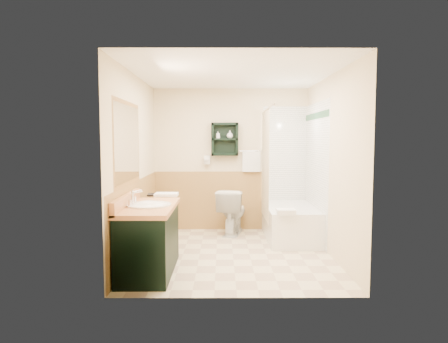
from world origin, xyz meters
TOP-DOWN VIEW (x-y plane):
  - floor at (0.00, 0.00)m, footprint 3.00×3.00m
  - back_wall at (0.00, 1.52)m, footprint 2.60×0.04m
  - left_wall at (-1.32, 0.00)m, footprint 0.04×3.00m
  - right_wall at (1.32, 0.00)m, footprint 0.04×3.00m
  - ceiling at (0.00, 0.00)m, footprint 2.60×3.00m
  - wainscot_left at (-1.29, 0.00)m, footprint 2.98×2.98m
  - wainscot_back at (0.00, 1.49)m, footprint 2.58×2.58m
  - mirror_frame at (-1.27, -0.55)m, footprint 1.30×1.30m
  - mirror_glass at (-1.27, -0.55)m, footprint 1.20×1.20m
  - tile_right at (1.28, 0.75)m, footprint 1.50×1.50m
  - tile_back at (1.03, 1.48)m, footprint 0.95×0.95m
  - tile_accent at (1.27, 0.75)m, footprint 1.50×1.50m
  - wall_shelf at (-0.10, 1.41)m, footprint 0.45×0.15m
  - hair_dryer at (-0.40, 1.43)m, footprint 0.10×0.24m
  - towel_bar at (0.35, 1.45)m, footprint 0.40×0.06m
  - curtain_rod at (0.53, 0.75)m, footprint 0.03×1.60m
  - shower_curtain at (0.53, 0.92)m, footprint 1.05×1.05m
  - vanity at (-0.99, -0.74)m, footprint 0.59×1.24m
  - bathtub at (0.93, 0.87)m, footprint 0.77×1.50m
  - toilet at (0.02, 1.17)m, footprint 0.57×0.82m
  - counter_towel at (-0.89, 0.03)m, footprint 0.30×0.24m
  - vanity_book at (-1.16, 0.07)m, footprint 0.17×0.04m
  - tub_towel at (0.74, 0.17)m, footprint 0.26×0.21m
  - soap_bottle_a at (-0.21, 1.40)m, footprint 0.08×0.13m
  - soap_bottle_b at (-0.02, 1.40)m, footprint 0.10×0.13m

SIDE VIEW (x-z plane):
  - floor at x=0.00m, z-range 0.00..0.00m
  - bathtub at x=0.93m, z-range 0.00..0.51m
  - toilet at x=0.02m, z-range 0.00..0.73m
  - vanity at x=-0.99m, z-range 0.00..0.79m
  - wainscot_left at x=-1.29m, z-range 0.00..1.00m
  - wainscot_back at x=0.00m, z-range 0.00..1.00m
  - tub_towel at x=0.74m, z-range 0.51..0.58m
  - counter_towel at x=-0.89m, z-range 0.79..0.83m
  - vanity_book at x=-1.16m, z-range 0.79..1.01m
  - tile_right at x=1.28m, z-range 0.00..2.10m
  - tile_back at x=1.03m, z-range 0.00..2.10m
  - shower_curtain at x=0.53m, z-range 0.30..2.00m
  - back_wall at x=0.00m, z-range 0.00..2.40m
  - left_wall at x=-1.32m, z-range 0.00..2.40m
  - right_wall at x=1.32m, z-range 0.00..2.40m
  - hair_dryer at x=-0.40m, z-range 1.11..1.29m
  - towel_bar at x=0.35m, z-range 1.15..1.55m
  - mirror_frame at x=-1.27m, z-range 1.00..2.00m
  - mirror_glass at x=-1.27m, z-range 1.05..1.95m
  - wall_shelf at x=-0.10m, z-range 1.27..1.83m
  - soap_bottle_a at x=-0.21m, z-range 1.56..1.62m
  - soap_bottle_b at x=-0.02m, z-range 1.56..1.67m
  - tile_accent at x=1.27m, z-range 1.85..1.95m
  - curtain_rod at x=0.53m, z-range 1.98..2.02m
  - ceiling at x=0.00m, z-range 2.40..2.44m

